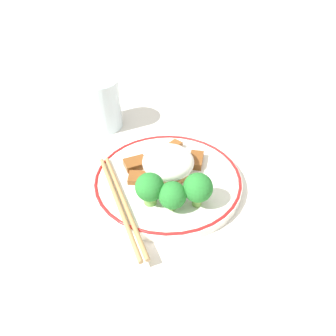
{
  "coord_description": "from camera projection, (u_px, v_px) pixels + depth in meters",
  "views": [
    {
      "loc": [
        -0.4,
        -0.01,
        0.37
      ],
      "look_at": [
        0.0,
        0.0,
        0.04
      ],
      "focal_mm": 35.0,
      "sensor_mm": 36.0,
      "label": 1
    }
  ],
  "objects": [
    {
      "name": "ground_plane",
      "position": [
        168.0,
        184.0,
        0.54
      ],
      "size": [
        3.0,
        3.0,
        0.0
      ],
      "primitive_type": "plane",
      "color": "silver"
    },
    {
      "name": "plate",
      "position": [
        168.0,
        180.0,
        0.53
      ],
      "size": [
        0.24,
        0.24,
        0.02
      ],
      "color": "white",
      "rests_on": "ground_plane"
    },
    {
      "name": "rice_mound",
      "position": [
        166.0,
        162.0,
        0.53
      ],
      "size": [
        0.08,
        0.08,
        0.04
      ],
      "color": "white",
      "rests_on": "plate"
    },
    {
      "name": "broccoli_back_left",
      "position": [
        150.0,
        188.0,
        0.47
      ],
      "size": [
        0.04,
        0.04,
        0.05
      ],
      "color": "#72AD4C",
      "rests_on": "plate"
    },
    {
      "name": "broccoli_back_center",
      "position": [
        172.0,
        196.0,
        0.46
      ],
      "size": [
        0.04,
        0.04,
        0.05
      ],
      "color": "#72AD4C",
      "rests_on": "plate"
    },
    {
      "name": "broccoli_back_right",
      "position": [
        198.0,
        188.0,
        0.46
      ],
      "size": [
        0.04,
        0.04,
        0.06
      ],
      "color": "#72AD4C",
      "rests_on": "plate"
    },
    {
      "name": "meat_near_front",
      "position": [
        136.0,
        164.0,
        0.55
      ],
      "size": [
        0.04,
        0.04,
        0.01
      ],
      "color": "brown",
      "rests_on": "plate"
    },
    {
      "name": "meat_near_left",
      "position": [
        174.0,
        179.0,
        0.52
      ],
      "size": [
        0.04,
        0.04,
        0.01
      ],
      "color": "#9E6633",
      "rests_on": "plate"
    },
    {
      "name": "meat_near_right",
      "position": [
        196.0,
        160.0,
        0.56
      ],
      "size": [
        0.04,
        0.03,
        0.01
      ],
      "color": "brown",
      "rests_on": "plate"
    },
    {
      "name": "meat_near_back",
      "position": [
        137.0,
        178.0,
        0.52
      ],
      "size": [
        0.03,
        0.03,
        0.01
      ],
      "color": "brown",
      "rests_on": "plate"
    },
    {
      "name": "meat_on_rice_edge",
      "position": [
        172.0,
        148.0,
        0.58
      ],
      "size": [
        0.04,
        0.04,
        0.01
      ],
      "color": "brown",
      "rests_on": "plate"
    },
    {
      "name": "chopsticks",
      "position": [
        121.0,
        202.0,
        0.48
      ],
      "size": [
        0.21,
        0.1,
        0.01
      ],
      "color": "#AD8451",
      "rests_on": "plate"
    },
    {
      "name": "drinking_glass",
      "position": [
        100.0,
        104.0,
        0.65
      ],
      "size": [
        0.08,
        0.08,
        0.1
      ],
      "color": "silver",
      "rests_on": "ground_plane"
    }
  ]
}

